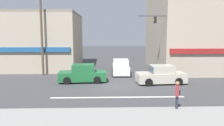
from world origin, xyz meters
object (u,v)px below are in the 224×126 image
object	(u,v)px
sedan_crossing_center	(161,75)
sedan_crossing_rightbound	(83,74)
traffic_light_mast	(177,35)
pedestrian_foreground_with_bag	(177,94)
sedan_parked_curbside	(121,67)
utility_pole_near_left	(42,31)

from	to	relation	value
sedan_crossing_center	sedan_crossing_rightbound	size ratio (longest dim) A/B	1.00
sedan_crossing_center	traffic_light_mast	bearing A→B (deg)	51.58
traffic_light_mast	sedan_crossing_center	world-z (taller)	traffic_light_mast
pedestrian_foreground_with_bag	traffic_light_mast	bearing A→B (deg)	72.35
sedan_parked_curbside	pedestrian_foreground_with_bag	size ratio (longest dim) A/B	2.49
utility_pole_near_left	sedan_crossing_rightbound	distance (m)	6.80
traffic_light_mast	sedan_parked_curbside	world-z (taller)	traffic_light_mast
sedan_crossing_center	sedan_parked_curbside	distance (m)	5.56
utility_pole_near_left	sedan_crossing_center	world-z (taller)	utility_pole_near_left
pedestrian_foreground_with_bag	sedan_crossing_rightbound	bearing A→B (deg)	128.22
traffic_light_mast	pedestrian_foreground_with_bag	size ratio (longest dim) A/B	3.71
sedan_parked_curbside	pedestrian_foreground_with_bag	distance (m)	11.54
utility_pole_near_left	pedestrian_foreground_with_bag	bearing A→B (deg)	-46.66
utility_pole_near_left	traffic_light_mast	size ratio (longest dim) A/B	1.42
sedan_crossing_center	pedestrian_foreground_with_bag	xyz separation A→B (m)	(-0.84, -6.70, 0.24)
sedan_crossing_rightbound	pedestrian_foreground_with_bag	size ratio (longest dim) A/B	2.52
utility_pole_near_left	traffic_light_mast	xyz separation A→B (m)	(13.36, -1.54, -0.38)
sedan_parked_curbside	sedan_crossing_center	bearing A→B (deg)	-55.91
traffic_light_mast	sedan_parked_curbside	distance (m)	6.59
utility_pole_near_left	traffic_light_mast	bearing A→B (deg)	-6.58
utility_pole_near_left	sedan_crossing_rightbound	xyz separation A→B (m)	(4.43, -3.45, -3.84)
utility_pole_near_left	traffic_light_mast	distance (m)	13.45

